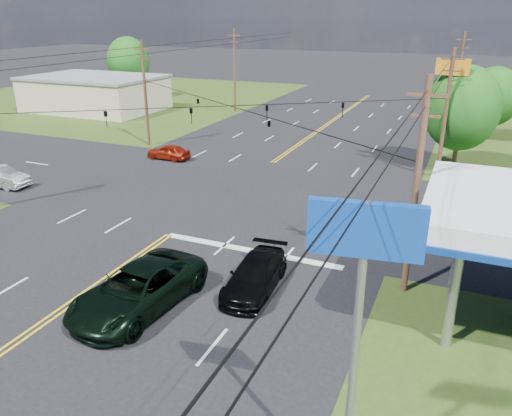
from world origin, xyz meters
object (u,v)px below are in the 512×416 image
at_px(retail_nw, 96,94).
at_px(tree_right_b, 494,97).
at_px(pole_left_far, 235,70).
at_px(suv_black, 255,275).
at_px(tree_far_l, 128,62).
at_px(pickup_dkgreen, 138,289).
at_px(pole_right_far, 458,80).
at_px(polesign_se, 362,277).
at_px(pole_se, 416,188).
at_px(tree_right_a, 462,108).
at_px(pole_ne, 446,113).
at_px(pole_nw, 145,93).

relative_size(retail_nw, tree_right_b, 2.26).
distance_m(pole_left_far, suv_black, 44.42).
height_order(tree_far_l, pickup_dkgreen, tree_far_l).
height_order(pole_right_far, polesign_se, pole_right_far).
bearing_deg(pickup_dkgreen, tree_right_b, 76.46).
bearing_deg(polesign_se, pole_se, 90.00).
height_order(pole_left_far, polesign_se, pole_left_far).
height_order(retail_nw, tree_right_a, tree_right_a).
distance_m(pole_right_far, tree_right_b, 5.40).
relative_size(pole_right_far, suv_black, 2.01).
relative_size(pole_left_far, tree_right_a, 1.22).
bearing_deg(tree_right_b, tree_far_l, 170.63).
bearing_deg(pole_left_far, pole_ne, -36.16).
relative_size(pole_ne, pole_left_far, 0.95).
bearing_deg(tree_right_b, retail_nw, -177.54).
bearing_deg(pole_left_far, pole_right_far, 0.00).
height_order(pole_left_far, tree_far_l, pole_left_far).
bearing_deg(tree_far_l, suv_black, -48.28).
relative_size(retail_nw, pole_se, 1.68).
bearing_deg(tree_right_a, retail_nw, 167.20).
xyz_separation_m(pole_left_far, suv_black, (19.80, -39.51, -4.45)).
bearing_deg(pickup_dkgreen, retail_nw, 137.51).
xyz_separation_m(pole_se, pole_left_far, (-26.00, 37.00, 0.25)).
xyz_separation_m(tree_right_a, pickup_dkgreen, (-11.08, -26.85, -3.95)).
height_order(pole_se, pole_ne, same).
bearing_deg(polesign_se, tree_far_l, 130.77).
bearing_deg(pole_left_far, suv_black, -63.38).
bearing_deg(polesign_se, tree_right_b, 85.47).
height_order(pickup_dkgreen, suv_black, pickup_dkgreen).
height_order(pole_right_far, suv_black, pole_right_far).
bearing_deg(pole_nw, pole_ne, 0.00).
xyz_separation_m(pole_ne, tree_right_b, (3.50, 15.00, -0.70)).
relative_size(pole_ne, polesign_se, 1.17).
bearing_deg(suv_black, polesign_se, -59.56).
bearing_deg(pole_right_far, pickup_dkgreen, -103.24).
xyz_separation_m(retail_nw, suv_black, (36.80, -33.51, -1.28)).
xyz_separation_m(pole_right_far, tree_far_l, (-45.00, 4.00, 0.03)).
distance_m(pole_right_far, tree_far_l, 45.18).
relative_size(pole_se, pole_ne, 1.00).
bearing_deg(polesign_se, tree_right_a, 88.22).
bearing_deg(pickup_dkgreen, pole_left_far, 116.11).
bearing_deg(pole_se, tree_right_a, 87.27).
height_order(tree_right_b, suv_black, tree_right_b).
bearing_deg(pole_ne, retail_nw, 163.18).
bearing_deg(tree_right_a, pole_right_far, 93.58).
distance_m(retail_nw, suv_black, 49.79).
bearing_deg(pole_ne, suv_black, -106.81).
xyz_separation_m(retail_nw, tree_far_l, (-2.00, 10.00, 3.19)).
height_order(retail_nw, polesign_se, polesign_se).
distance_m(pole_se, tree_right_b, 33.19).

